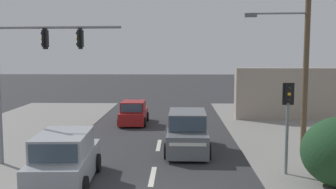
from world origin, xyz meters
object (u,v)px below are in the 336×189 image
at_px(traffic_signal_mast, 28,66).
at_px(suv_crossing_left, 65,160).
at_px(pedestal_signal_right_kerb, 288,113).
at_px(hatchback_receding_far, 134,113).
at_px(utility_pole_midground_right, 303,49).
at_px(suv_oncoming_near, 187,133).

bearing_deg(traffic_signal_mast, suv_crossing_left, -48.19).
height_order(pedestal_signal_right_kerb, hatchback_receding_far, pedestal_signal_right_kerb).
bearing_deg(utility_pole_midground_right, suv_crossing_left, -153.12).
relative_size(utility_pole_midground_right, suv_crossing_left, 1.95).
bearing_deg(suv_oncoming_near, pedestal_signal_right_kerb, -43.70).
height_order(utility_pole_midground_right, suv_crossing_left, utility_pole_midground_right).
bearing_deg(traffic_signal_mast, suv_oncoming_near, 20.71).
xyz_separation_m(traffic_signal_mast, suv_oncoming_near, (6.61, 2.50, -3.26)).
height_order(suv_oncoming_near, hatchback_receding_far, suv_oncoming_near).
xyz_separation_m(suv_oncoming_near, hatchback_receding_far, (-3.35, 6.95, -0.18)).
distance_m(traffic_signal_mast, pedestal_signal_right_kerb, 10.53).
bearing_deg(suv_oncoming_near, utility_pole_midground_right, 1.46).
xyz_separation_m(pedestal_signal_right_kerb, hatchback_receding_far, (-7.07, 10.51, -1.71)).
bearing_deg(suv_oncoming_near, traffic_signal_mast, -159.29).
bearing_deg(pedestal_signal_right_kerb, suv_oncoming_near, 136.30).
xyz_separation_m(utility_pole_midground_right, traffic_signal_mast, (-12.01, -2.64, -0.73)).
relative_size(traffic_signal_mast, hatchback_receding_far, 1.65).
distance_m(pedestal_signal_right_kerb, suv_crossing_left, 8.46).
bearing_deg(suv_crossing_left, pedestal_signal_right_kerb, 9.06).
distance_m(suv_crossing_left, hatchback_receding_far, 11.88).
height_order(utility_pole_midground_right, suv_oncoming_near, utility_pole_midground_right).
distance_m(pedestal_signal_right_kerb, suv_oncoming_near, 5.38).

